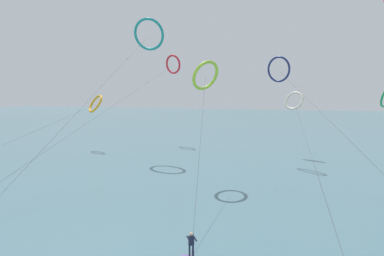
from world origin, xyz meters
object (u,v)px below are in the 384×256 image
object	(u,v)px
kite_crimson	(173,64)
kite_ivory	(294,101)
kite_navy	(279,69)
surfer_violet	(191,247)
kite_lime	(205,76)
kite_amber	(95,104)
kite_teal	(149,34)

from	to	relation	value
kite_crimson	kite_ivory	distance (m)	27.29
kite_navy	surfer_violet	bearing A→B (deg)	114.10
kite_lime	kite_ivory	distance (m)	21.73
kite_lime	kite_amber	xyz separation A→B (m)	(-25.19, 14.57, -4.04)
kite_ivory	kite_teal	bearing A→B (deg)	-135.09
kite_navy	kite_crimson	distance (m)	26.24
kite_navy	kite_ivory	xyz separation A→B (m)	(2.49, 4.98, -4.92)
kite_navy	kite_crimson	size ratio (longest dim) A/B	0.48
surfer_violet	kite_ivory	size ratio (longest dim) A/B	0.04
surfer_violet	kite_ivory	xyz separation A→B (m)	(6.55, 37.47, 8.43)
surfer_violet	kite_teal	world-z (taller)	kite_teal
kite_lime	kite_teal	bearing A→B (deg)	-99.96
kite_crimson	kite_teal	bearing A→B (deg)	118.24
kite_teal	kite_lime	bearing A→B (deg)	136.48
kite_lime	kite_teal	xyz separation A→B (m)	(-12.93, 12.25, 7.65)
kite_amber	kite_navy	bearing A→B (deg)	32.50
surfer_violet	kite_teal	size ratio (longest dim) A/B	0.05
kite_amber	kite_ivory	bearing A→B (deg)	40.55
kite_lime	kite_amber	distance (m)	29.38
surfer_violet	kite_navy	xyz separation A→B (m)	(4.05, 32.49, 13.34)
surfer_violet	kite_crimson	xyz separation A→B (m)	(-18.27, 46.03, 15.87)
kite_teal	kite_ivory	xyz separation A→B (m)	(23.46, 6.47, -11.00)
surfer_violet	kite_lime	world-z (taller)	kite_lime
kite_ivory	kite_amber	xyz separation A→B (m)	(-35.72, -4.15, -0.69)
kite_crimson	kite_amber	xyz separation A→B (m)	(-10.90, -12.71, -8.13)
kite_lime	surfer_violet	bearing A→B (deg)	45.48
kite_navy	kite_amber	bearing A→B (deg)	29.78
kite_lime	kite_crimson	world-z (taller)	kite_crimson
kite_lime	kite_navy	distance (m)	15.99
kite_crimson	kite_ivory	size ratio (longest dim) A/B	1.30
kite_navy	kite_lime	bearing A→B (deg)	90.88
surfer_violet	kite_lime	distance (m)	22.50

